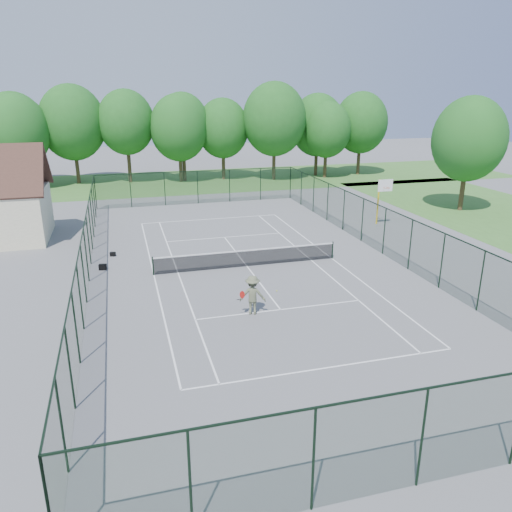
{
  "coord_description": "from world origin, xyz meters",
  "views": [
    {
      "loc": [
        -6.99,
        -27.15,
        10.04
      ],
      "look_at": [
        0.0,
        -2.0,
        1.3
      ],
      "focal_mm": 35.0,
      "sensor_mm": 36.0,
      "label": 1
    }
  ],
  "objects_px": {
    "basketball_goal": "(382,193)",
    "tennis_player": "(253,295)",
    "sports_bag_a": "(103,267)",
    "tennis_net": "(247,257)"
  },
  "relations": [
    {
      "from": "basketball_goal",
      "to": "tennis_player",
      "type": "xyz_separation_m",
      "value": [
        -13.71,
        -12.86,
        -1.62
      ]
    },
    {
      "from": "basketball_goal",
      "to": "tennis_player",
      "type": "height_order",
      "value": "basketball_goal"
    },
    {
      "from": "tennis_player",
      "to": "tennis_net",
      "type": "bearing_deg",
      "value": 77.74
    },
    {
      "from": "tennis_net",
      "to": "sports_bag_a",
      "type": "relative_size",
      "value": 26.28
    },
    {
      "from": "sports_bag_a",
      "to": "tennis_player",
      "type": "relative_size",
      "value": 0.19
    },
    {
      "from": "sports_bag_a",
      "to": "tennis_player",
      "type": "bearing_deg",
      "value": -36.78
    },
    {
      "from": "basketball_goal",
      "to": "sports_bag_a",
      "type": "bearing_deg",
      "value": -167.11
    },
    {
      "from": "tennis_net",
      "to": "sports_bag_a",
      "type": "height_order",
      "value": "tennis_net"
    },
    {
      "from": "tennis_net",
      "to": "basketball_goal",
      "type": "distance_m",
      "value": 14.02
    },
    {
      "from": "sports_bag_a",
      "to": "tennis_player",
      "type": "xyz_separation_m",
      "value": [
        6.89,
        -8.15,
        0.78
      ]
    }
  ]
}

